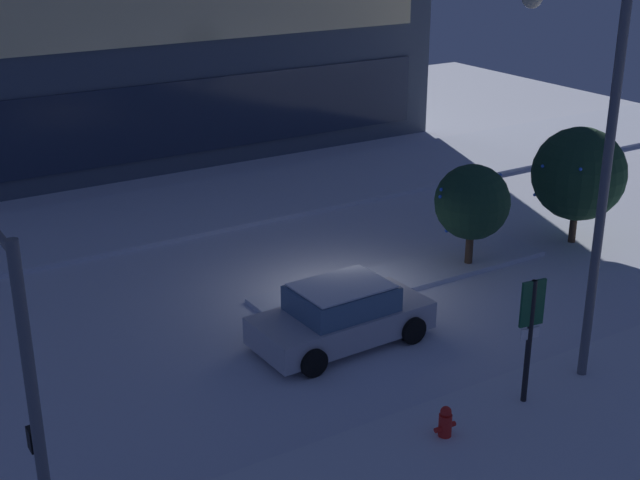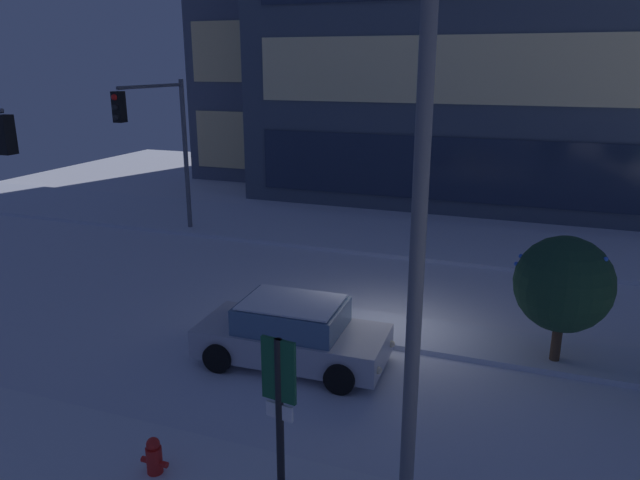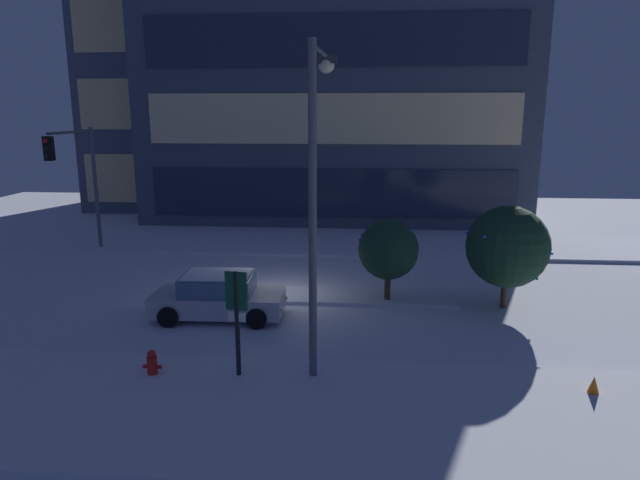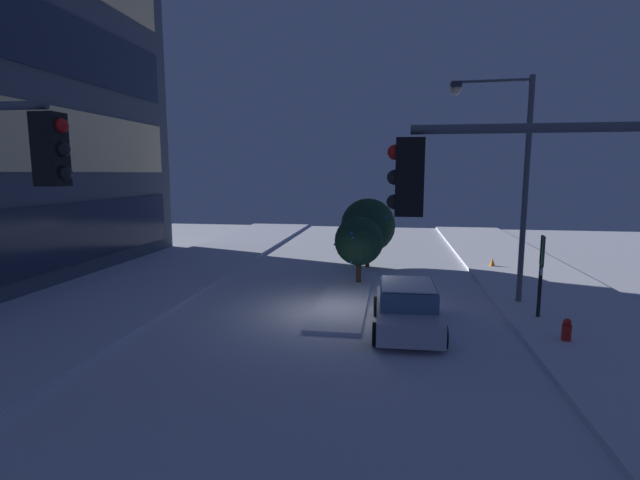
{
  "view_description": "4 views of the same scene",
  "coord_description": "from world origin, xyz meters",
  "px_view_note": "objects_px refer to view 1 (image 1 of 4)",
  "views": [
    {
      "loc": [
        -11.82,
        -17.78,
        9.75
      ],
      "look_at": [
        -1.16,
        -0.82,
        2.0
      ],
      "focal_mm": 49.33,
      "sensor_mm": 36.0,
      "label": 1
    },
    {
      "loc": [
        3.24,
        -13.63,
        6.54
      ],
      "look_at": [
        -1.87,
        0.24,
        2.14
      ],
      "focal_mm": 33.34,
      "sensor_mm": 36.0,
      "label": 2
    },
    {
      "loc": [
        3.16,
        -19.62,
        6.59
      ],
      "look_at": [
        1.58,
        0.21,
        2.09
      ],
      "focal_mm": 31.49,
      "sensor_mm": 36.0,
      "label": 3
    },
    {
      "loc": [
        -15.65,
        -1.89,
        4.86
      ],
      "look_at": [
        -1.79,
        0.29,
        2.82
      ],
      "focal_mm": 25.93,
      "sensor_mm": 36.0,
      "label": 4
    }
  ],
  "objects_px": {
    "parking_info_sign": "(530,327)",
    "decorated_tree_median": "(579,174)",
    "decorated_tree_left_of_median": "(472,202)",
    "street_lamp_arched": "(582,134)",
    "fire_hydrant": "(445,425)",
    "car_near": "(342,315)"
  },
  "relations": [
    {
      "from": "car_near",
      "to": "street_lamp_arched",
      "type": "bearing_deg",
      "value": -45.77
    },
    {
      "from": "decorated_tree_left_of_median",
      "to": "decorated_tree_median",
      "type": "bearing_deg",
      "value": -2.38
    },
    {
      "from": "car_near",
      "to": "fire_hydrant",
      "type": "xyz_separation_m",
      "value": [
        -0.56,
        -4.46,
        -0.34
      ]
    },
    {
      "from": "decorated_tree_median",
      "to": "decorated_tree_left_of_median",
      "type": "bearing_deg",
      "value": 177.62
    },
    {
      "from": "fire_hydrant",
      "to": "parking_info_sign",
      "type": "distance_m",
      "value": 2.63
    },
    {
      "from": "fire_hydrant",
      "to": "decorated_tree_left_of_median",
      "type": "relative_size",
      "value": 0.26
    },
    {
      "from": "decorated_tree_median",
      "to": "parking_info_sign",
      "type": "bearing_deg",
      "value": -142.67
    },
    {
      "from": "parking_info_sign",
      "to": "decorated_tree_median",
      "type": "relative_size",
      "value": 0.79
    },
    {
      "from": "street_lamp_arched",
      "to": "fire_hydrant",
      "type": "height_order",
      "value": "street_lamp_arched"
    },
    {
      "from": "street_lamp_arched",
      "to": "decorated_tree_median",
      "type": "bearing_deg",
      "value": -46.17
    },
    {
      "from": "fire_hydrant",
      "to": "decorated_tree_left_of_median",
      "type": "height_order",
      "value": "decorated_tree_left_of_median"
    },
    {
      "from": "street_lamp_arched",
      "to": "decorated_tree_left_of_median",
      "type": "height_order",
      "value": "street_lamp_arched"
    },
    {
      "from": "fire_hydrant",
      "to": "decorated_tree_median",
      "type": "bearing_deg",
      "value": 31.38
    },
    {
      "from": "street_lamp_arched",
      "to": "decorated_tree_left_of_median",
      "type": "relative_size",
      "value": 2.73
    },
    {
      "from": "decorated_tree_median",
      "to": "decorated_tree_left_of_median",
      "type": "height_order",
      "value": "decorated_tree_median"
    },
    {
      "from": "car_near",
      "to": "decorated_tree_left_of_median",
      "type": "xyz_separation_m",
      "value": [
        5.59,
        1.91,
        1.24
      ]
    },
    {
      "from": "parking_info_sign",
      "to": "car_near",
      "type": "bearing_deg",
      "value": 28.59
    },
    {
      "from": "car_near",
      "to": "fire_hydrant",
      "type": "height_order",
      "value": "car_near"
    },
    {
      "from": "street_lamp_arched",
      "to": "parking_info_sign",
      "type": "height_order",
      "value": "street_lamp_arched"
    },
    {
      "from": "car_near",
      "to": "fire_hydrant",
      "type": "bearing_deg",
      "value": -98.66
    },
    {
      "from": "car_near",
      "to": "street_lamp_arched",
      "type": "relative_size",
      "value": 0.53
    },
    {
      "from": "street_lamp_arched",
      "to": "decorated_tree_left_of_median",
      "type": "distance_m",
      "value": 6.66
    }
  ]
}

